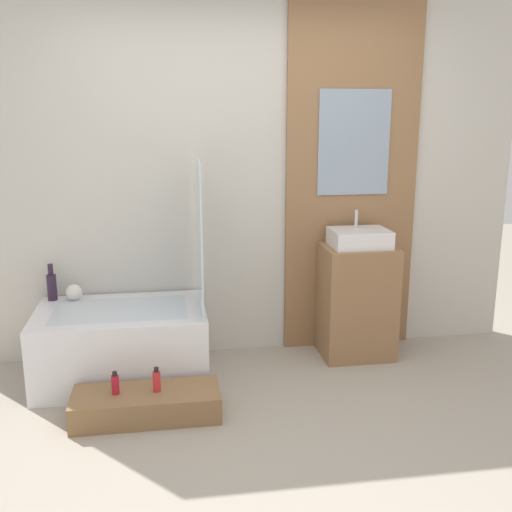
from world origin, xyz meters
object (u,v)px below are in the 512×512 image
object	(u,v)px
wooden_step_bench	(147,404)
vase_tall_dark	(52,285)
bottle_soap_primary	(115,384)
vase_round_light	(74,292)
sink	(359,238)
bathtub	(122,344)
bottle_soap_secondary	(157,380)

from	to	relation	value
wooden_step_bench	vase_tall_dark	size ratio (longest dim) A/B	3.37
wooden_step_bench	bottle_soap_primary	xyz separation A→B (m)	(-0.18, 0.00, 0.15)
bottle_soap_primary	vase_round_light	bearing A→B (deg)	111.12
sink	vase_tall_dark	world-z (taller)	sink
wooden_step_bench	vase_round_light	bearing A→B (deg)	120.74
bathtub	sink	bearing A→B (deg)	4.77
sink	vase_tall_dark	size ratio (longest dim) A/B	1.59
bathtub	wooden_step_bench	world-z (taller)	bathtub
bottle_soap_primary	wooden_step_bench	bearing A→B (deg)	0.00
bathtub	vase_round_light	bearing A→B (deg)	141.70
vase_round_light	bottle_soap_primary	size ratio (longest dim) A/B	0.80
sink	bottle_soap_primary	world-z (taller)	sink
bottle_soap_secondary	bottle_soap_primary	bearing A→B (deg)	180.00
bottle_soap_primary	bottle_soap_secondary	world-z (taller)	bottle_soap_secondary
vase_tall_dark	bottle_soap_secondary	world-z (taller)	vase_tall_dark
bathtub	bottle_soap_primary	distance (m)	0.58
bathtub	wooden_step_bench	size ratio (longest dim) A/B	1.29
wooden_step_bench	vase_round_light	xyz separation A→B (m)	(-0.50, 0.84, 0.47)
wooden_step_bench	vase_round_light	distance (m)	1.08
sink	vase_round_light	world-z (taller)	sink
wooden_step_bench	bottle_soap_secondary	bearing A→B (deg)	0.00
vase_tall_dark	bottle_soap_primary	distance (m)	1.05
vase_round_light	vase_tall_dark	bearing A→B (deg)	170.96
wooden_step_bench	bottle_soap_secondary	distance (m)	0.16
bottle_soap_primary	sink	bearing A→B (deg)	22.86
bathtub	wooden_step_bench	xyz separation A→B (m)	(0.17, -0.58, -0.17)
bathtub	bottle_soap_secondary	size ratio (longest dim) A/B	7.46
wooden_step_bench	vase_round_light	world-z (taller)	vase_round_light
bathtub	sink	xyz separation A→B (m)	(1.70, 0.14, 0.65)
wooden_step_bench	vase_round_light	size ratio (longest dim) A/B	7.70
vase_round_light	sink	bearing A→B (deg)	-3.37
vase_tall_dark	sink	bearing A→B (deg)	-3.77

